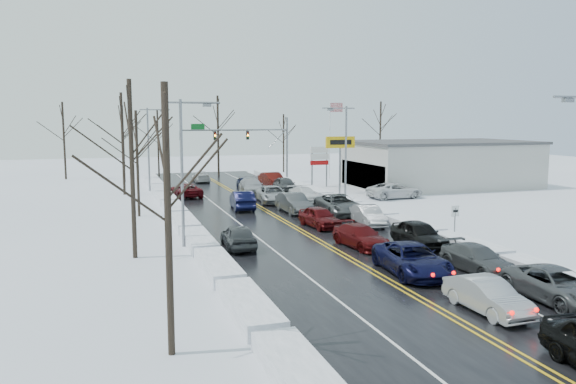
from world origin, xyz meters
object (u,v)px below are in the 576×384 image
object	(u,v)px
tires_plus_sign	(340,146)
dealership_building	(440,164)
traffic_signal_mast	(247,138)
flagpole	(331,133)
oncoming_car_0	(242,209)

from	to	relation	value
tires_plus_sign	dealership_building	xyz separation A→B (m)	(13.48, 2.01, -2.34)
tires_plus_sign	dealership_building	distance (m)	13.82
traffic_signal_mast	flagpole	distance (m)	11.90
dealership_building	oncoming_car_0	world-z (taller)	dealership_building
tires_plus_sign	flagpole	xyz separation A→B (m)	(4.67, 14.01, 0.93)
traffic_signal_mast	oncoming_car_0	world-z (taller)	traffic_signal_mast
flagpole	dealership_building	size ratio (longest dim) A/B	0.49
traffic_signal_mast	tires_plus_sign	size ratio (longest dim) A/B	2.21
traffic_signal_mast	tires_plus_sign	world-z (taller)	traffic_signal_mast
tires_plus_sign	traffic_signal_mast	bearing A→B (deg)	120.46
flagpole	tires_plus_sign	bearing A→B (deg)	-108.44
traffic_signal_mast	flagpole	xyz separation A→B (m)	(11.72, 2.01, 0.45)
tires_plus_sign	oncoming_car_0	world-z (taller)	tires_plus_sign
tires_plus_sign	oncoming_car_0	bearing A→B (deg)	-149.79
flagpole	oncoming_car_0	xyz separation A→B (m)	(-16.92, -21.14, -5.93)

